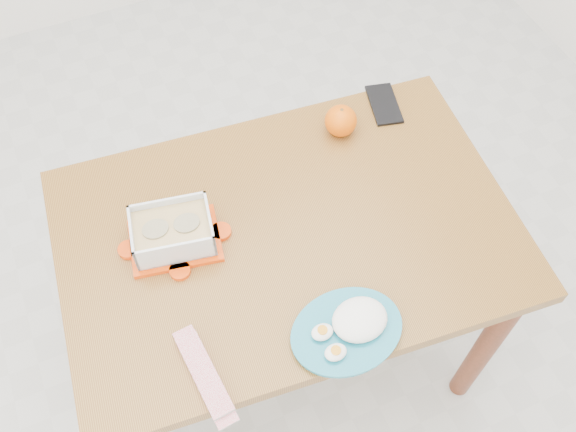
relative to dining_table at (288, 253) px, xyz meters
name	(u,v)px	position (x,y,z in m)	size (l,w,h in m)	color
ground	(265,303)	(-0.01, 0.18, -0.64)	(3.50, 3.50, 0.00)	#B7B7B2
dining_table	(288,253)	(0.00, 0.00, 0.00)	(1.15, 0.82, 0.75)	olive
food_container	(173,232)	(-0.26, 0.08, 0.16)	(0.23, 0.19, 0.09)	#E33D06
orange_fruit	(341,121)	(0.25, 0.23, 0.15)	(0.08, 0.08, 0.08)	orange
rice_plate	(351,327)	(0.02, -0.29, 0.13)	(0.25, 0.25, 0.07)	#187288
candy_bar	(204,375)	(-0.30, -0.26, 0.12)	(0.19, 0.05, 0.02)	#BB091D
smartphone	(384,104)	(0.40, 0.26, 0.12)	(0.07, 0.15, 0.01)	black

